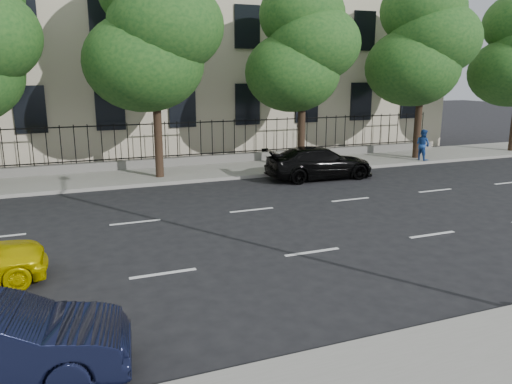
{
  "coord_description": "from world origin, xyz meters",
  "views": [
    {
      "loc": [
        -6.02,
        -8.65,
        4.68
      ],
      "look_at": [
        -1.42,
        3.0,
        1.67
      ],
      "focal_mm": 35.0,
      "sensor_mm": 36.0,
      "label": 1
    }
  ],
  "objects": [
    {
      "name": "ground",
      "position": [
        0.0,
        0.0,
        0.0
      ],
      "size": [
        120.0,
        120.0,
        0.0
      ],
      "primitive_type": "plane",
      "color": "black",
      "rests_on": "ground"
    },
    {
      "name": "tree_e",
      "position": [
        12.04,
        13.36,
        6.2
      ],
      "size": [
        5.71,
        5.31,
        9.46
      ],
      "color": "#382619",
      "rests_on": "far_sidewalk"
    },
    {
      "name": "tree_c",
      "position": [
        -1.96,
        13.36,
        6.41
      ],
      "size": [
        5.89,
        5.5,
        9.8
      ],
      "color": "#382619",
      "rests_on": "far_sidewalk"
    },
    {
      "name": "tree_d",
      "position": [
        5.04,
        13.36,
        5.84
      ],
      "size": [
        5.34,
        4.94,
        8.84
      ],
      "color": "#382619",
      "rests_on": "far_sidewalk"
    },
    {
      "name": "iron_fence",
      "position": [
        0.0,
        15.7,
        0.65
      ],
      "size": [
        30.0,
        0.5,
        2.2
      ],
      "color": "slate",
      "rests_on": "far_sidewalk"
    },
    {
      "name": "black_sedan",
      "position": [
        4.77,
        10.87,
        0.72
      ],
      "size": [
        5.02,
        2.16,
        1.44
      ],
      "primitive_type": "imported",
      "rotation": [
        0.0,
        0.0,
        1.54
      ],
      "color": "black",
      "rests_on": "ground"
    },
    {
      "name": "lane_markings",
      "position": [
        0.0,
        4.75,
        0.01
      ],
      "size": [
        49.6,
        4.62,
        0.01
      ],
      "primitive_type": null,
      "color": "silver",
      "rests_on": "ground"
    },
    {
      "name": "far_sidewalk",
      "position": [
        0.0,
        14.0,
        0.07
      ],
      "size": [
        60.0,
        4.0,
        0.15
      ],
      "primitive_type": "cube",
      "color": "gray",
      "rests_on": "ground"
    },
    {
      "name": "pedestrian_far",
      "position": [
        11.79,
        12.43,
        0.96
      ],
      "size": [
        0.75,
        0.89,
        1.63
      ],
      "primitive_type": "imported",
      "rotation": [
        0.0,
        0.0,
        1.76
      ],
      "color": "navy",
      "rests_on": "far_sidewalk"
    }
  ]
}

